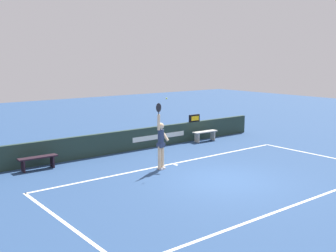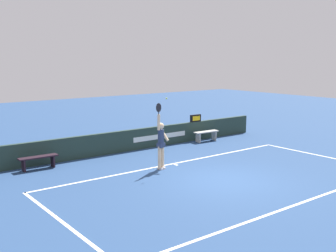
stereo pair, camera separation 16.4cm
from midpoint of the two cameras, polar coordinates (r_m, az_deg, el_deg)
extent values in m
plane|color=navy|center=(14.31, 8.11, -7.49)|extent=(60.00, 60.00, 0.00)
cube|color=white|center=(16.33, 0.97, -5.26)|extent=(11.74, 0.11, 0.00)
cube|color=white|center=(12.55, 17.88, -10.30)|extent=(11.74, 0.11, 0.00)
cube|color=white|center=(11.07, -14.03, -12.82)|extent=(0.11, 5.87, 0.00)
cube|color=white|center=(18.82, 20.87, -3.91)|extent=(0.11, 5.87, 0.00)
cube|color=white|center=(16.22, 1.31, -5.36)|extent=(0.11, 0.30, 0.00)
cube|color=#23362E|center=(18.64, -4.85, -1.95)|extent=(15.16, 0.18, 0.95)
cube|color=silver|center=(19.43, -0.83, -1.47)|extent=(3.02, 0.01, 0.23)
cube|color=black|center=(20.82, 4.07, 1.09)|extent=(0.63, 0.13, 0.36)
cube|color=yellow|center=(20.77, 4.19, 1.07)|extent=(0.49, 0.01, 0.22)
cylinder|color=beige|center=(15.54, -0.47, -4.35)|extent=(0.13, 0.13, 0.88)
cylinder|color=beige|center=(15.43, -0.87, -4.45)|extent=(0.13, 0.13, 0.88)
cube|color=white|center=(15.63, -0.42, -5.81)|extent=(0.14, 0.25, 0.07)
cube|color=white|center=(15.52, -0.82, -5.92)|extent=(0.14, 0.25, 0.07)
cylinder|color=navy|center=(15.32, -0.68, -1.67)|extent=(0.23, 0.23, 0.62)
cube|color=navy|center=(15.38, -0.68, -2.66)|extent=(0.30, 0.26, 0.16)
sphere|color=beige|center=(15.24, -0.68, 0.00)|extent=(0.23, 0.23, 0.23)
cylinder|color=beige|center=(15.13, -0.99, 0.52)|extent=(0.13, 0.12, 0.59)
cylinder|color=beige|center=(15.35, -0.22, -1.25)|extent=(0.17, 0.45, 0.45)
ellipsoid|color=black|center=(15.06, -1.00, 2.56)|extent=(0.31, 0.08, 0.37)
cylinder|color=black|center=(15.08, -0.99, 1.85)|extent=(0.03, 0.03, 0.18)
sphere|color=#CBE438|center=(14.86, 0.11, 3.85)|extent=(0.06, 0.06, 0.06)
cube|color=black|center=(16.18, -17.31, -4.13)|extent=(1.47, 0.38, 0.05)
cube|color=black|center=(16.07, -19.14, -5.18)|extent=(0.06, 0.32, 0.47)
cube|color=black|center=(16.42, -15.43, -4.69)|extent=(0.06, 0.32, 0.47)
cube|color=#BBBBB2|center=(20.69, 5.56, -0.80)|extent=(1.39, 0.42, 0.05)
cube|color=#BBBBB2|center=(20.40, 4.43, -1.62)|extent=(0.07, 0.32, 0.48)
cube|color=#BBBBB2|center=(21.07, 6.63, -1.31)|extent=(0.07, 0.32, 0.48)
camera|label=1|loc=(0.08, -89.69, 0.05)|focal=43.89mm
camera|label=2|loc=(0.08, 90.31, -0.05)|focal=43.89mm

